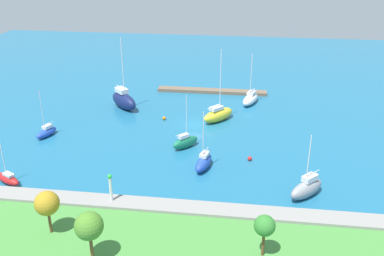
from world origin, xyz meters
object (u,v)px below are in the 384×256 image
(park_tree_center, at_px, (265,226))
(sailboat_blue_inner_mooring, at_px, (46,132))
(sailboat_navy_lone_south, at_px, (124,100))
(park_tree_mideast, at_px, (47,204))
(park_tree_east, at_px, (89,226))
(sailboat_gray_by_breakwater, at_px, (307,188))
(sailboat_blue_along_channel, at_px, (204,162))
(pier_dock, at_px, (212,91))
(sailboat_green_west_end, at_px, (185,142))
(harbor_beacon, at_px, (110,185))
(sailboat_red_outer_mooring, at_px, (8,179))
(mooring_buoy_red, at_px, (250,159))
(sailboat_yellow_lone_north, at_px, (218,114))
(sailboat_white_off_beacon, at_px, (250,99))
(mooring_buoy_orange, at_px, (164,118))

(park_tree_center, distance_m, sailboat_blue_inner_mooring, 46.06)
(sailboat_navy_lone_south, bearing_deg, park_tree_mideast, -40.93)
(park_tree_east, xyz_separation_m, sailboat_gray_by_breakwater, (-23.48, -16.89, -4.00))
(sailboat_blue_along_channel, bearing_deg, pier_dock, -163.62)
(sailboat_navy_lone_south, height_order, sailboat_green_west_end, sailboat_navy_lone_south)
(park_tree_mideast, bearing_deg, park_tree_east, 149.43)
(sailboat_blue_along_channel, bearing_deg, harbor_beacon, -26.24)
(park_tree_center, distance_m, sailboat_navy_lone_south, 50.43)
(sailboat_red_outer_mooring, height_order, sailboat_blue_along_channel, sailboat_blue_along_channel)
(sailboat_blue_inner_mooring, bearing_deg, sailboat_green_west_end, 105.16)
(sailboat_navy_lone_south, relative_size, mooring_buoy_red, 20.99)
(park_tree_center, xyz_separation_m, sailboat_yellow_lone_north, (7.63, -38.34, -3.53))
(pier_dock, height_order, sailboat_blue_along_channel, sailboat_blue_along_channel)
(sailboat_navy_lone_south, bearing_deg, park_tree_center, -13.16)
(sailboat_red_outer_mooring, distance_m, sailboat_blue_along_channel, 27.90)
(sailboat_gray_by_breakwater, height_order, sailboat_yellow_lone_north, sailboat_yellow_lone_north)
(sailboat_white_off_beacon, distance_m, sailboat_blue_along_channel, 29.57)
(park_tree_center, xyz_separation_m, sailboat_navy_lone_south, (27.02, -42.46, -3.11))
(park_tree_east, xyz_separation_m, sailboat_red_outer_mooring, (17.65, -14.74, -4.53))
(pier_dock, relative_size, mooring_buoy_orange, 35.53)
(park_tree_center, relative_size, sailboat_gray_by_breakwater, 0.53)
(pier_dock, distance_m, mooring_buoy_red, 32.51)
(pier_dock, height_order, mooring_buoy_orange, pier_dock)
(harbor_beacon, bearing_deg, sailboat_yellow_lone_north, -109.42)
(sailboat_navy_lone_south, bearing_deg, sailboat_blue_inner_mooring, -78.58)
(sailboat_gray_by_breakwater, height_order, sailboat_white_off_beacon, sailboat_white_off_beacon)
(sailboat_red_outer_mooring, relative_size, sailboat_blue_along_channel, 0.73)
(sailboat_yellow_lone_north, height_order, sailboat_white_off_beacon, sailboat_yellow_lone_north)
(sailboat_gray_by_breakwater, distance_m, mooring_buoy_orange, 33.52)
(sailboat_navy_lone_south, bearing_deg, sailboat_white_off_beacon, 57.86)
(harbor_beacon, height_order, park_tree_east, park_tree_east)
(harbor_beacon, height_order, park_tree_mideast, park_tree_mideast)
(mooring_buoy_orange, bearing_deg, sailboat_navy_lone_south, -28.26)
(sailboat_blue_along_channel, bearing_deg, park_tree_east, -8.70)
(harbor_beacon, relative_size, park_tree_mideast, 0.71)
(park_tree_mideast, bearing_deg, sailboat_blue_inner_mooring, -63.97)
(park_tree_mideast, xyz_separation_m, sailboat_navy_lone_south, (3.44, -41.75, -3.25))
(sailboat_green_west_end, bearing_deg, sailboat_gray_by_breakwater, -80.96)
(pier_dock, relative_size, harbor_beacon, 6.49)
(park_tree_mideast, relative_size, mooring_buoy_red, 7.62)
(park_tree_mideast, distance_m, sailboat_green_west_end, 28.28)
(pier_dock, bearing_deg, park_tree_mideast, 76.11)
(park_tree_east, bearing_deg, park_tree_center, -170.50)
(sailboat_red_outer_mooring, relative_size, sailboat_yellow_lone_north, 0.50)
(sailboat_red_outer_mooring, xyz_separation_m, mooring_buoy_orange, (-17.28, -25.70, -0.41))
(sailboat_green_west_end, bearing_deg, park_tree_east, -147.29)
(sailboat_gray_by_breakwater, height_order, mooring_buoy_red, sailboat_gray_by_breakwater)
(park_tree_mideast, bearing_deg, sailboat_green_west_end, -114.29)
(sailboat_yellow_lone_north, bearing_deg, sailboat_gray_by_breakwater, -110.15)
(park_tree_east, xyz_separation_m, mooring_buoy_orange, (0.37, -40.43, -4.94))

